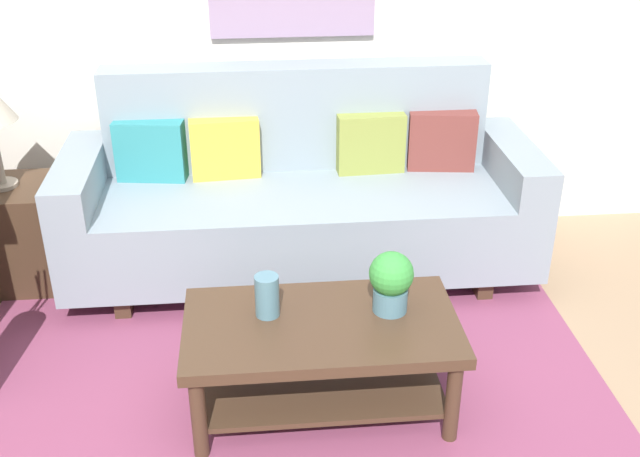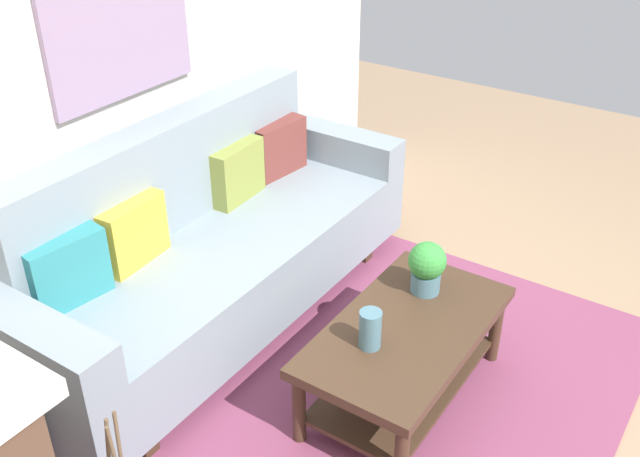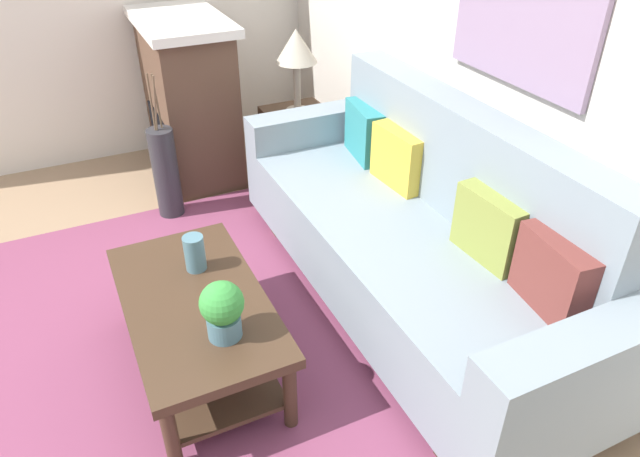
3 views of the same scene
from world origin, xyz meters
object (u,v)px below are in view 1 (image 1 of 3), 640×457
(throw_pillow_maroon, at_px, (442,141))
(couch, at_px, (301,198))
(throw_pillow_olive, at_px, (371,143))
(potted_plant_tabletop, at_px, (391,280))
(throw_pillow_teal, at_px, (151,151))
(throw_pillow_mustard, at_px, (225,148))
(coffee_table, at_px, (321,345))
(tabletop_vase, at_px, (267,296))
(side_table, at_px, (13,235))

(throw_pillow_maroon, bearing_deg, couch, -170.89)
(throw_pillow_olive, distance_m, throw_pillow_maroon, 0.39)
(potted_plant_tabletop, bearing_deg, throw_pillow_olive, 85.17)
(throw_pillow_teal, bearing_deg, throw_pillow_mustard, 0.00)
(throw_pillow_mustard, height_order, potted_plant_tabletop, throw_pillow_mustard)
(coffee_table, bearing_deg, tabletop_vase, 161.48)
(couch, xyz_separation_m, potted_plant_tabletop, (0.28, -1.10, 0.14))
(couch, distance_m, potted_plant_tabletop, 1.14)
(coffee_table, relative_size, tabletop_vase, 6.18)
(side_table, bearing_deg, tabletop_vase, -39.93)
(throw_pillow_mustard, bearing_deg, potted_plant_tabletop, -61.26)
(couch, relative_size, potted_plant_tabletop, 9.31)
(throw_pillow_maroon, xyz_separation_m, tabletop_vase, (-0.99, -1.21, -0.16))
(couch, xyz_separation_m, throw_pillow_mustard, (-0.39, 0.12, 0.25))
(throw_pillow_teal, distance_m, throw_pillow_maroon, 1.55)
(throw_pillow_olive, bearing_deg, coffee_table, -106.88)
(tabletop_vase, bearing_deg, throw_pillow_teal, 114.95)
(throw_pillow_teal, distance_m, throw_pillow_olive, 1.16)
(throw_pillow_mustard, height_order, coffee_table, throw_pillow_mustard)
(potted_plant_tabletop, bearing_deg, throw_pillow_teal, 130.85)
(tabletop_vase, xyz_separation_m, side_table, (-1.31, 1.09, -0.24))
(throw_pillow_olive, relative_size, side_table, 0.64)
(throw_pillow_teal, height_order, tabletop_vase, throw_pillow_teal)
(tabletop_vase, height_order, potted_plant_tabletop, potted_plant_tabletop)
(couch, bearing_deg, throw_pillow_maroon, 9.11)
(couch, relative_size, throw_pillow_olive, 6.78)
(throw_pillow_olive, relative_size, throw_pillow_maroon, 1.00)
(throw_pillow_mustard, xyz_separation_m, side_table, (-1.13, -0.12, -0.40))
(throw_pillow_maroon, distance_m, side_table, 2.33)
(coffee_table, bearing_deg, side_table, 142.50)
(coffee_table, bearing_deg, throw_pillow_mustard, 106.79)
(throw_pillow_teal, bearing_deg, throw_pillow_olive, 0.00)
(throw_pillow_teal, relative_size, coffee_table, 0.33)
(throw_pillow_mustard, relative_size, side_table, 0.64)
(coffee_table, bearing_deg, potted_plant_tabletop, 11.15)
(throw_pillow_mustard, bearing_deg, side_table, -174.17)
(throw_pillow_olive, xyz_separation_m, coffee_table, (-0.39, -1.28, -0.37))
(throw_pillow_teal, bearing_deg, throw_pillow_maroon, 0.00)
(coffee_table, height_order, side_table, side_table)
(tabletop_vase, xyz_separation_m, potted_plant_tabletop, (0.50, -0.01, 0.05))
(throw_pillow_mustard, relative_size, throw_pillow_olive, 1.00)
(throw_pillow_teal, relative_size, side_table, 0.64)
(tabletop_vase, bearing_deg, couch, 78.95)
(couch, relative_size, throw_pillow_teal, 6.78)
(tabletop_vase, bearing_deg, coffee_table, -18.52)
(potted_plant_tabletop, bearing_deg, throw_pillow_maroon, 68.15)
(couch, height_order, tabletop_vase, couch)
(couch, xyz_separation_m, tabletop_vase, (-0.21, -1.09, 0.09))
(couch, bearing_deg, tabletop_vase, -101.05)
(tabletop_vase, bearing_deg, throw_pillow_maroon, 50.80)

